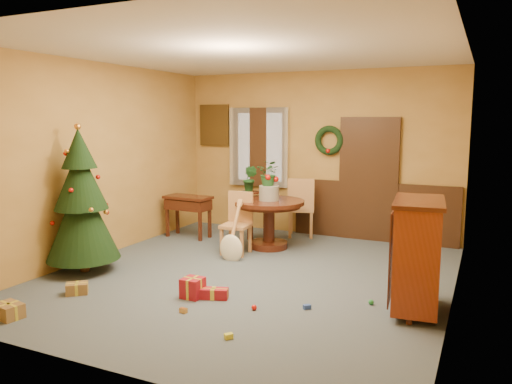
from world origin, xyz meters
The scene contains 21 objects.
room_envelope centered at (0.21, 2.70, 1.12)m, with size 5.50×5.50×5.50m.
dining_table centered at (-0.36, 1.47, 0.55)m, with size 1.13×1.13×0.78m.
urn centered at (-0.36, 1.47, 0.90)m, with size 0.32×0.32×0.24m, color slate.
centerpiece_plant centered at (-0.36, 1.47, 1.22)m, with size 0.36×0.32×0.40m, color #1E4C23.
chair_near centered at (-0.68, 1.00, 0.51)m, with size 0.44×0.44×0.95m.
chair_far centered at (-0.15, 2.40, 0.57)m, with size 0.57×0.57×1.05m.
guitar centered at (-0.58, 0.58, 0.44)m, with size 0.37×0.17×0.87m, color #F3ECCB, non-canonical shape.
plant_stand centered at (-0.88, 1.86, 0.52)m, with size 0.32×0.32×0.84m.
stand_plant centered at (-0.88, 1.86, 1.06)m, with size 0.25×0.20×0.45m, color #19471E.
christmas_tree centered at (-2.15, -0.74, 0.95)m, with size 0.97×0.97×2.01m.
writing_desk centered at (-1.94, 1.56, 0.55)m, with size 0.85×0.46×0.73m.
sideboard centered at (2.15, -0.34, 0.66)m, with size 0.60×1.00×1.23m.
gift_a centered at (-1.68, -2.32, 0.08)m, with size 0.32×0.26×0.16m.
gift_b centered at (-0.26, -0.98, 0.12)m, with size 0.24×0.24×0.24m.
gift_c centered at (-1.57, -1.47, 0.07)m, with size 0.30×0.29×0.14m.
gift_d centered at (-0.02, -0.92, 0.06)m, with size 0.37×0.24×0.12m.
toy_a centered at (1.07, -0.77, 0.03)m, with size 0.08×0.05×0.05m, color #2543A1.
toy_b centered at (1.68, -0.34, 0.03)m, with size 0.06×0.06×0.06m, color #227E37.
toy_c centered at (0.65, -1.79, 0.03)m, with size 0.08×0.05×0.05m, color gold.
toy_d centered at (0.56, -1.04, 0.03)m, with size 0.06×0.06×0.06m, color red.
toy_e centered at (-0.10, -1.43, 0.03)m, with size 0.08×0.05×0.05m, color orange.
Camera 1 is at (2.78, -5.74, 2.06)m, focal length 35.00 mm.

